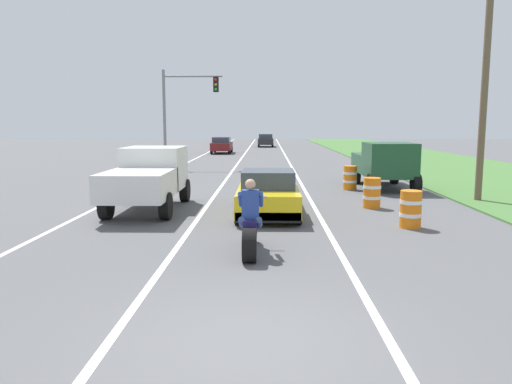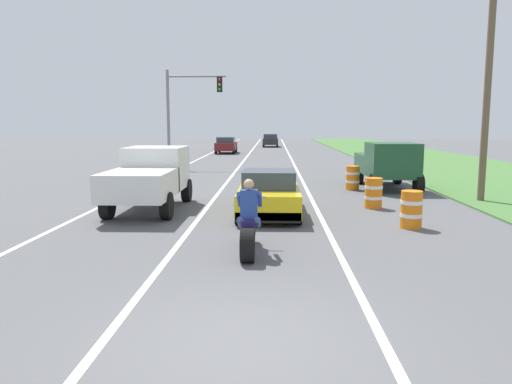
{
  "view_description": "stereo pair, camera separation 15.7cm",
  "coord_description": "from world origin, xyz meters",
  "px_view_note": "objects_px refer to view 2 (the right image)",
  "views": [
    {
      "loc": [
        0.22,
        -5.95,
        2.78
      ],
      "look_at": [
        -0.06,
        6.76,
        1.0
      ],
      "focal_mm": 34.69,
      "sensor_mm": 36.0,
      "label": 1
    },
    {
      "loc": [
        0.37,
        -5.94,
        2.78
      ],
      "look_at": [
        -0.06,
        6.76,
        1.0
      ],
      "focal_mm": 34.69,
      "sensor_mm": 36.0,
      "label": 2
    }
  ],
  "objects_px": {
    "construction_barrel_mid": "(374,193)",
    "construction_barrel_far": "(353,178)",
    "pickup_truck_right_shoulder_dark_green": "(387,163)",
    "traffic_light_mast_near": "(185,104)",
    "pickup_truck_left_lane_white": "(150,176)",
    "distant_car_far_ahead": "(226,145)",
    "construction_barrel_nearest": "(411,209)",
    "distant_car_further_ahead": "(270,140)",
    "sports_car_yellow": "(269,194)",
    "motorcycle_with_rider": "(249,227)"
  },
  "relations": [
    {
      "from": "traffic_light_mast_near",
      "to": "construction_barrel_nearest",
      "type": "height_order",
      "value": "traffic_light_mast_near"
    },
    {
      "from": "construction_barrel_mid",
      "to": "construction_barrel_far",
      "type": "bearing_deg",
      "value": 89.6
    },
    {
      "from": "pickup_truck_right_shoulder_dark_green",
      "to": "traffic_light_mast_near",
      "type": "relative_size",
      "value": 0.8
    },
    {
      "from": "motorcycle_with_rider",
      "to": "pickup_truck_right_shoulder_dark_green",
      "type": "height_order",
      "value": "pickup_truck_right_shoulder_dark_green"
    },
    {
      "from": "pickup_truck_right_shoulder_dark_green",
      "to": "pickup_truck_left_lane_white",
      "type": "bearing_deg",
      "value": -147.74
    },
    {
      "from": "construction_barrel_mid",
      "to": "distant_car_far_ahead",
      "type": "relative_size",
      "value": 0.25
    },
    {
      "from": "pickup_truck_right_shoulder_dark_green",
      "to": "traffic_light_mast_near",
      "type": "height_order",
      "value": "traffic_light_mast_near"
    },
    {
      "from": "construction_barrel_nearest",
      "to": "distant_car_further_ahead",
      "type": "height_order",
      "value": "distant_car_further_ahead"
    },
    {
      "from": "distant_car_further_ahead",
      "to": "traffic_light_mast_near",
      "type": "bearing_deg",
      "value": -100.46
    },
    {
      "from": "motorcycle_with_rider",
      "to": "traffic_light_mast_near",
      "type": "bearing_deg",
      "value": 103.49
    },
    {
      "from": "sports_car_yellow",
      "to": "motorcycle_with_rider",
      "type": "bearing_deg",
      "value": -94.65
    },
    {
      "from": "sports_car_yellow",
      "to": "distant_car_far_ahead",
      "type": "height_order",
      "value": "distant_car_far_ahead"
    },
    {
      "from": "motorcycle_with_rider",
      "to": "traffic_light_mast_near",
      "type": "relative_size",
      "value": 0.37
    },
    {
      "from": "sports_car_yellow",
      "to": "construction_barrel_nearest",
      "type": "relative_size",
      "value": 4.3
    },
    {
      "from": "pickup_truck_left_lane_white",
      "to": "distant_car_further_ahead",
      "type": "distance_m",
      "value": 42.83
    },
    {
      "from": "distant_car_far_ahead",
      "to": "distant_car_further_ahead",
      "type": "relative_size",
      "value": 1.0
    },
    {
      "from": "pickup_truck_left_lane_white",
      "to": "distant_car_further_ahead",
      "type": "height_order",
      "value": "pickup_truck_left_lane_white"
    },
    {
      "from": "traffic_light_mast_near",
      "to": "distant_car_far_ahead",
      "type": "bearing_deg",
      "value": 85.84
    },
    {
      "from": "sports_car_yellow",
      "to": "traffic_light_mast_near",
      "type": "bearing_deg",
      "value": 108.55
    },
    {
      "from": "traffic_light_mast_near",
      "to": "distant_car_far_ahead",
      "type": "height_order",
      "value": "traffic_light_mast_near"
    },
    {
      "from": "pickup_truck_left_lane_white",
      "to": "construction_barrel_mid",
      "type": "distance_m",
      "value": 7.29
    },
    {
      "from": "construction_barrel_nearest",
      "to": "distant_car_far_ahead",
      "type": "relative_size",
      "value": 0.25
    },
    {
      "from": "sports_car_yellow",
      "to": "construction_barrel_far",
      "type": "bearing_deg",
      "value": 59.02
    },
    {
      "from": "construction_barrel_nearest",
      "to": "distant_car_further_ahead",
      "type": "bearing_deg",
      "value": 95.05
    },
    {
      "from": "motorcycle_with_rider",
      "to": "pickup_truck_right_shoulder_dark_green",
      "type": "xyz_separation_m",
      "value": [
        5.35,
        10.93,
        0.51
      ]
    },
    {
      "from": "construction_barrel_mid",
      "to": "construction_barrel_nearest",
      "type": "bearing_deg",
      "value": -83.08
    },
    {
      "from": "motorcycle_with_rider",
      "to": "pickup_truck_left_lane_white",
      "type": "xyz_separation_m",
      "value": [
        -3.44,
        5.39,
        0.51
      ]
    },
    {
      "from": "construction_barrel_nearest",
      "to": "construction_barrel_far",
      "type": "xyz_separation_m",
      "value": [
        -0.35,
        7.63,
        0.0
      ]
    },
    {
      "from": "construction_barrel_nearest",
      "to": "construction_barrel_far",
      "type": "distance_m",
      "value": 7.64
    },
    {
      "from": "pickup_truck_left_lane_white",
      "to": "distant_car_far_ahead",
      "type": "relative_size",
      "value": 1.2
    },
    {
      "from": "construction_barrel_mid",
      "to": "construction_barrel_far",
      "type": "height_order",
      "value": "same"
    },
    {
      "from": "pickup_truck_left_lane_white",
      "to": "distant_car_far_ahead",
      "type": "distance_m",
      "value": 29.97
    },
    {
      "from": "construction_barrel_nearest",
      "to": "construction_barrel_far",
      "type": "relative_size",
      "value": 1.0
    },
    {
      "from": "pickup_truck_right_shoulder_dark_green",
      "to": "construction_barrel_mid",
      "type": "distance_m",
      "value": 5.27
    },
    {
      "from": "motorcycle_with_rider",
      "to": "construction_barrel_far",
      "type": "distance_m",
      "value": 11.13
    },
    {
      "from": "sports_car_yellow",
      "to": "distant_car_far_ahead",
      "type": "xyz_separation_m",
      "value": [
        -4.21,
        30.65,
        0.14
      ]
    },
    {
      "from": "pickup_truck_left_lane_white",
      "to": "construction_barrel_far",
      "type": "relative_size",
      "value": 4.8
    },
    {
      "from": "distant_car_far_ahead",
      "to": "motorcycle_with_rider",
      "type": "bearing_deg",
      "value": -83.82
    },
    {
      "from": "construction_barrel_mid",
      "to": "distant_car_further_ahead",
      "type": "bearing_deg",
      "value": 94.91
    },
    {
      "from": "sports_car_yellow",
      "to": "distant_car_far_ahead",
      "type": "distance_m",
      "value": 30.94
    },
    {
      "from": "sports_car_yellow",
      "to": "traffic_light_mast_near",
      "type": "relative_size",
      "value": 0.72
    },
    {
      "from": "sports_car_yellow",
      "to": "construction_barrel_nearest",
      "type": "xyz_separation_m",
      "value": [
        3.8,
        -1.87,
        -0.13
      ]
    },
    {
      "from": "traffic_light_mast_near",
      "to": "construction_barrel_far",
      "type": "bearing_deg",
      "value": -48.85
    },
    {
      "from": "motorcycle_with_rider",
      "to": "distant_car_far_ahead",
      "type": "distance_m",
      "value": 35.56
    },
    {
      "from": "construction_barrel_nearest",
      "to": "construction_barrel_mid",
      "type": "height_order",
      "value": "same"
    },
    {
      "from": "traffic_light_mast_near",
      "to": "distant_car_far_ahead",
      "type": "relative_size",
      "value": 1.5
    },
    {
      "from": "motorcycle_with_rider",
      "to": "traffic_light_mast_near",
      "type": "distance_m",
      "value": 21.31
    },
    {
      "from": "motorcycle_with_rider",
      "to": "construction_barrel_nearest",
      "type": "bearing_deg",
      "value": 34.03
    },
    {
      "from": "pickup_truck_right_shoulder_dark_green",
      "to": "construction_barrel_nearest",
      "type": "bearing_deg",
      "value": -98.18
    },
    {
      "from": "sports_car_yellow",
      "to": "traffic_light_mast_near",
      "type": "xyz_separation_m",
      "value": [
        -5.29,
        15.77,
        3.3
      ]
    }
  ]
}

